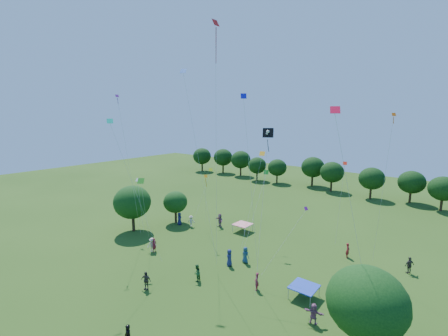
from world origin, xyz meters
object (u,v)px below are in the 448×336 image
at_px(pirate_kite, 268,137).
at_px(red_high_kite, 216,74).
at_px(near_tree_north, 175,202).
at_px(near_tree_east, 367,302).
at_px(near_tree_west, 132,202).
at_px(tent_red_stripe, 243,224).
at_px(tent_blue, 304,287).

distance_m(pirate_kite, red_high_kite, 7.47).
xyz_separation_m(near_tree_north, near_tree_east, (28.71, -9.72, 0.89)).
bearing_deg(red_high_kite, pirate_kite, 38.76).
relative_size(near_tree_west, tent_red_stripe, 2.91).
relative_size(near_tree_east, tent_blue, 2.88).
height_order(near_tree_north, red_high_kite, red_high_kite).
relative_size(near_tree_north, pirate_kite, 0.36).
bearing_deg(tent_red_stripe, near_tree_north, -161.33).
relative_size(near_tree_west, tent_blue, 2.91).
xyz_separation_m(tent_blue, red_high_kite, (-8.64, -1.62, 18.49)).
relative_size(pirate_kite, red_high_kite, 0.58).
bearing_deg(near_tree_east, tent_red_stripe, 145.27).
distance_m(near_tree_north, red_high_kite, 22.94).
relative_size(near_tree_north, tent_red_stripe, 2.17).
height_order(tent_red_stripe, pirate_kite, pirate_kite).
distance_m(tent_red_stripe, red_high_kite, 21.84).
distance_m(tent_red_stripe, pirate_kite, 17.03).
bearing_deg(near_tree_east, red_high_kite, 171.02).
distance_m(near_tree_north, tent_red_stripe, 10.64).
xyz_separation_m(near_tree_west, near_tree_north, (2.13, 5.92, -0.96)).
distance_m(near_tree_east, tent_blue, 7.62).
distance_m(near_tree_west, near_tree_east, 31.07).
bearing_deg(near_tree_west, near_tree_north, 70.24).
bearing_deg(near_tree_east, tent_blue, 146.13).
bearing_deg(near_tree_west, near_tree_east, -7.03).
bearing_deg(tent_red_stripe, near_tree_west, -142.36).
relative_size(near_tree_north, near_tree_east, 0.75).
bearing_deg(near_tree_east, pirate_kite, 153.61).
xyz_separation_m(near_tree_north, pirate_kite, (18.02, -4.42, 10.65)).
relative_size(near_tree_north, red_high_kite, 0.21).
distance_m(near_tree_west, pirate_kite, 22.41).
height_order(tent_red_stripe, red_high_kite, red_high_kite).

